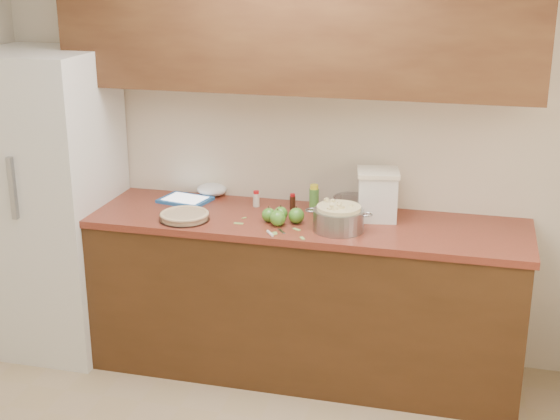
% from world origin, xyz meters
% --- Properties ---
extents(room_shell, '(3.60, 3.60, 3.60)m').
position_xyz_m(room_shell, '(0.00, 0.00, 1.30)').
color(room_shell, tan).
rests_on(room_shell, ground).
extents(counter_run, '(2.64, 0.68, 0.92)m').
position_xyz_m(counter_run, '(0.00, 1.48, 0.46)').
color(counter_run, '#462813').
rests_on(counter_run, ground).
extents(upper_cabinets, '(2.60, 0.34, 0.70)m').
position_xyz_m(upper_cabinets, '(0.00, 1.63, 1.95)').
color(upper_cabinets, '#58351B').
rests_on(upper_cabinets, room_shell).
extents(fridge, '(0.70, 0.70, 1.80)m').
position_xyz_m(fridge, '(-1.44, 1.44, 0.90)').
color(fridge, silver).
rests_on(fridge, ground).
extents(pie, '(0.28, 0.28, 0.04)m').
position_xyz_m(pie, '(-0.54, 1.30, 0.94)').
color(pie, silver).
rests_on(pie, counter_run).
extents(colander, '(0.36, 0.27, 0.13)m').
position_xyz_m(colander, '(0.31, 1.35, 0.98)').
color(colander, gray).
rests_on(colander, counter_run).
extents(flour_canister, '(0.26, 0.26, 0.27)m').
position_xyz_m(flour_canister, '(0.48, 1.59, 1.06)').
color(flour_canister, silver).
rests_on(flour_canister, counter_run).
extents(tablet, '(0.32, 0.26, 0.02)m').
position_xyz_m(tablet, '(-0.66, 1.62, 0.93)').
color(tablet, '#2461AE').
rests_on(tablet, counter_run).
extents(paring_knife, '(0.10, 0.14, 0.01)m').
position_xyz_m(paring_knife, '(-0.01, 1.20, 0.93)').
color(paring_knife, gray).
rests_on(paring_knife, counter_run).
extents(lemon_bottle, '(0.05, 0.05, 0.15)m').
position_xyz_m(lemon_bottle, '(0.11, 1.65, 0.99)').
color(lemon_bottle, '#4C8C38').
rests_on(lemon_bottle, counter_run).
extents(cinnamon_shaker, '(0.04, 0.04, 0.09)m').
position_xyz_m(cinnamon_shaker, '(-0.22, 1.63, 0.96)').
color(cinnamon_shaker, beige).
rests_on(cinnamon_shaker, counter_run).
extents(vanilla_bottle, '(0.03, 0.03, 0.09)m').
position_xyz_m(vanilla_bottle, '(-0.01, 1.63, 0.96)').
color(vanilla_bottle, black).
rests_on(vanilla_bottle, counter_run).
extents(mixing_bowl, '(0.22, 0.22, 0.08)m').
position_xyz_m(mixing_bowl, '(0.32, 1.70, 0.96)').
color(mixing_bowl, silver).
rests_on(mixing_bowl, counter_run).
extents(paper_towel, '(0.20, 0.17, 0.08)m').
position_xyz_m(paper_towel, '(-0.54, 1.77, 0.96)').
color(paper_towel, white).
rests_on(paper_towel, counter_run).
extents(apple_left, '(0.08, 0.08, 0.09)m').
position_xyz_m(apple_left, '(-0.08, 1.39, 0.96)').
color(apple_left, '#4A8F29').
rests_on(apple_left, counter_run).
extents(apple_center, '(0.08, 0.08, 0.09)m').
position_xyz_m(apple_center, '(-0.03, 1.43, 0.96)').
color(apple_center, '#4A8F29').
rests_on(apple_center, counter_run).
extents(apple_front, '(0.09, 0.09, 0.10)m').
position_xyz_m(apple_front, '(-0.02, 1.34, 0.96)').
color(apple_front, '#4A8F29').
rests_on(apple_front, counter_run).
extents(apple_extra, '(0.09, 0.09, 0.10)m').
position_xyz_m(apple_extra, '(0.07, 1.40, 0.96)').
color(apple_extra, '#4A8F29').
rests_on(apple_extra, counter_run).
extents(peel_a, '(0.03, 0.04, 0.00)m').
position_xyz_m(peel_a, '(-0.01, 1.20, 0.92)').
color(peel_a, '#99BE5C').
rests_on(peel_a, counter_run).
extents(peel_b, '(0.04, 0.05, 0.00)m').
position_xyz_m(peel_b, '(0.15, 1.18, 0.92)').
color(peel_b, '#99BE5C').
rests_on(peel_b, counter_run).
extents(peel_c, '(0.02, 0.03, 0.00)m').
position_xyz_m(peel_c, '(-0.23, 1.41, 0.92)').
color(peel_c, '#99BE5C').
rests_on(peel_c, counter_run).
extents(peel_d, '(0.05, 0.04, 0.00)m').
position_xyz_m(peel_d, '(0.09, 1.30, 0.92)').
color(peel_d, '#99BE5C').
rests_on(peel_d, counter_run).
extents(peel_e, '(0.03, 0.04, 0.00)m').
position_xyz_m(peel_e, '(0.00, 1.22, 0.92)').
color(peel_e, '#99BE5C').
rests_on(peel_e, counter_run).
extents(peel_f, '(0.05, 0.02, 0.00)m').
position_xyz_m(peel_f, '(-0.23, 1.32, 0.92)').
color(peel_f, '#99BE5C').
rests_on(peel_f, counter_run).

